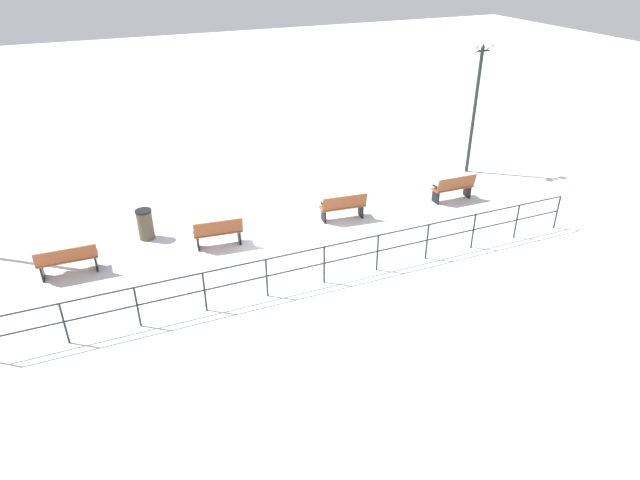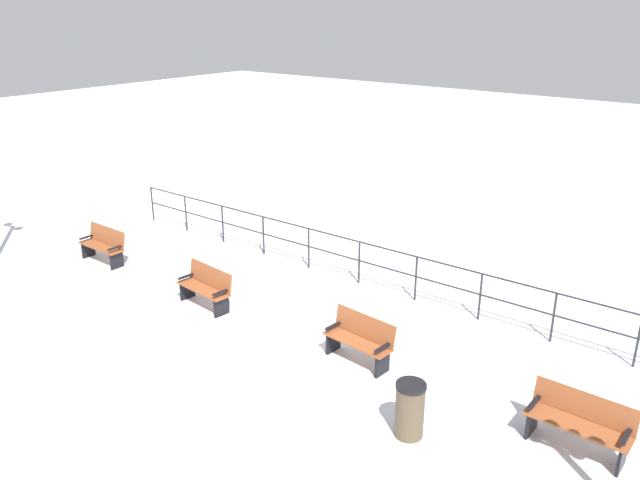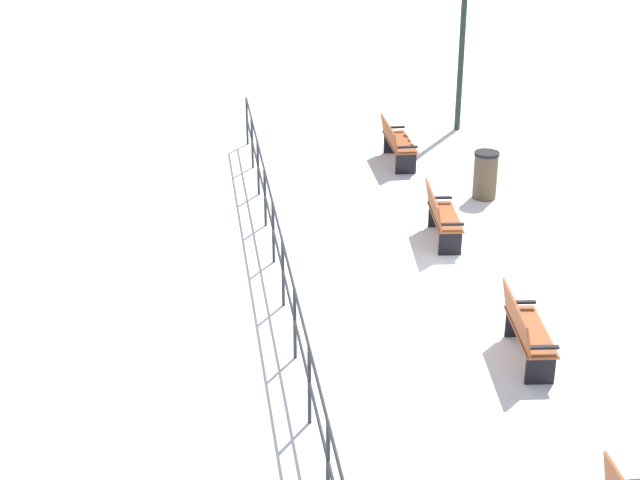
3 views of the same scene
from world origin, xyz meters
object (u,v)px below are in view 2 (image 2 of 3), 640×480
bench_third (360,339)px  trash_bin (410,410)px  bench_nearest (104,244)px  bench_second (206,286)px  bench_fourth (579,422)px

bench_third → trash_bin: 2.37m
bench_nearest → bench_second: bearing=88.5°
bench_second → trash_bin: size_ratio=1.60×
bench_fourth → bench_second: bearing=-88.6°
bench_third → trash_bin: (1.40, 1.92, -0.01)m
bench_third → bench_fourth: 4.18m
trash_bin → bench_second: bearing=-101.6°
bench_nearest → bench_third: size_ratio=1.03×
bench_nearest → trash_bin: size_ratio=1.58×
bench_third → trash_bin: trash_bin is taller
bench_nearest → bench_second: bench_nearest is taller
bench_second → bench_fourth: size_ratio=0.96×
bench_nearest → bench_fourth: size_ratio=0.96×
bench_third → bench_fourth: bearing=94.4°
bench_fourth → trash_bin: 2.62m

